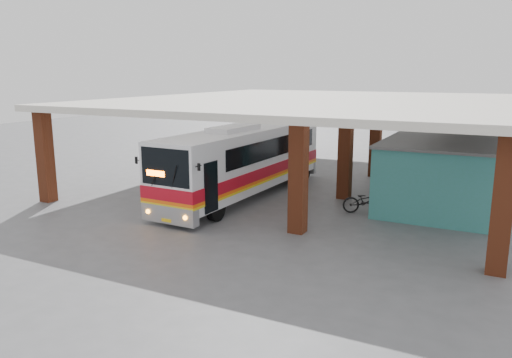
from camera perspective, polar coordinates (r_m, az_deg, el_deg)
The scene contains 8 objects.
ground at distance 23.34m, azimuth 0.72°, elevation -3.00°, with size 90.00×90.00×0.00m, color #515154.
brick_columns at distance 26.90m, azimuth 8.22°, elevation 3.63°, with size 20.10×21.60×4.35m.
canopy_roof at distance 28.38m, azimuth 7.56°, elevation 8.81°, with size 21.00×23.00×0.30m, color silver.
shop_building at distance 24.75m, azimuth 20.80°, elevation 0.79°, with size 5.20×8.20×3.11m.
coach_bus at distance 24.65m, azimuth -1.33°, elevation 2.09°, with size 3.00×12.50×3.62m.
motorcycle at distance 22.42m, azimuth 12.58°, elevation -2.44°, with size 0.74×2.13×1.12m, color black.
pedestrian at distance 21.47m, azimuth 4.71°, elevation -1.91°, with size 0.65×0.43×1.79m, color red.
red_chair at distance 26.33m, azimuth 15.21°, elevation -0.84°, with size 0.54×0.54×0.82m.
Camera 1 is at (9.96, -20.21, 6.06)m, focal length 35.00 mm.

